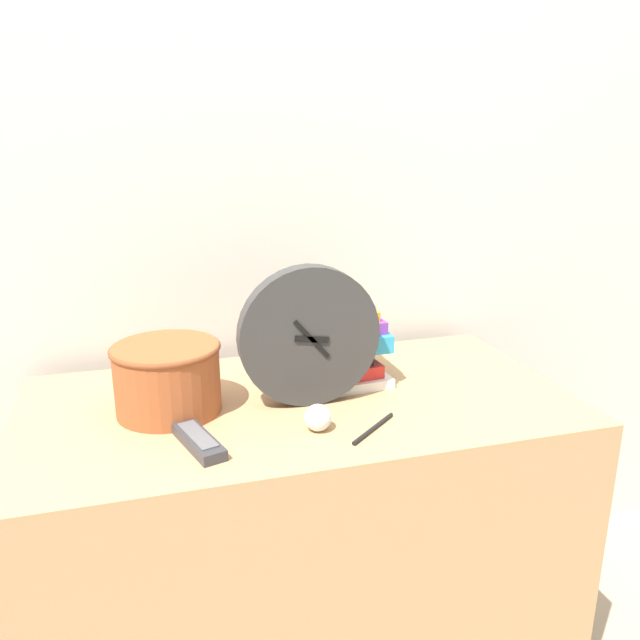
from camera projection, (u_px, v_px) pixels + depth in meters
wall_back at (259, 149)px, 1.47m from camera, size 6.00×0.04×2.40m
desk at (300, 547)px, 1.38m from camera, size 1.11×0.57×0.71m
desk_clock at (309, 336)px, 1.22m from camera, size 0.28×0.04×0.28m
book_stack at (330, 347)px, 1.36m from camera, size 0.25×0.20×0.16m
basket at (167, 376)px, 1.21m from camera, size 0.21×0.21×0.14m
tv_remote at (198, 440)px, 1.09m from camera, size 0.09×0.16×0.02m
crumpled_paper_ball at (320, 417)px, 1.14m from camera, size 0.05×0.05×0.05m
pen at (373, 428)px, 1.14m from camera, size 0.11×0.10×0.01m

